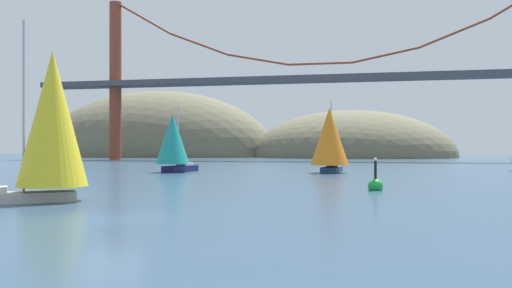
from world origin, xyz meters
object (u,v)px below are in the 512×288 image
Objects in this scene: sailboat_orange_sail at (330,138)px; channel_buoy at (375,185)px; sailboat_yellow_sail at (50,123)px; sailboat_teal_sail at (173,141)px.

sailboat_orange_sail is 3.32× the size of channel_buoy.
channel_buoy is (18.65, 12.17, -4.24)m from sailboat_yellow_sail.
sailboat_yellow_sail reaches higher than sailboat_orange_sail.
channel_buoy is at bearing -77.84° from sailboat_orange_sail.
sailboat_yellow_sail reaches higher than channel_buoy.
sailboat_yellow_sail is at bearing -80.77° from sailboat_teal_sail.
sailboat_orange_sail is (13.36, 36.75, -0.45)m from sailboat_yellow_sail.
sailboat_orange_sail reaches higher than channel_buoy.
sailboat_yellow_sail is 39.10m from sailboat_orange_sail.
sailboat_orange_sail reaches higher than sailboat_teal_sail.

